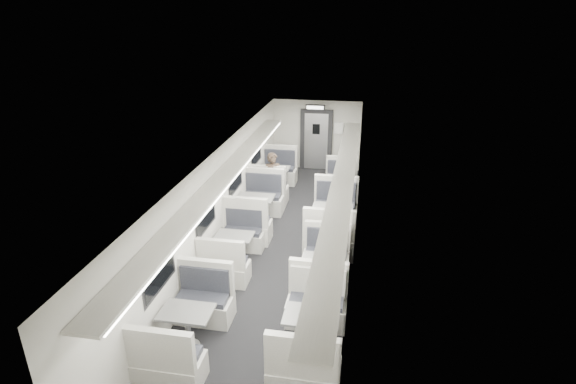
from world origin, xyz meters
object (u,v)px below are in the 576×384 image
at_px(booth_left_a, 274,180).
at_px(vestibule_door, 316,140).
at_px(booth_left_b, 256,211).
at_px(booth_right_b, 332,222).
at_px(booth_right_c, 323,274).
at_px(booth_left_c, 235,249).
at_px(booth_right_d, 311,334).
at_px(booth_left_d, 188,329).
at_px(passenger, 273,180).
at_px(booth_right_a, 339,188).
at_px(exit_sign, 315,107).

relative_size(booth_left_a, vestibule_door, 1.07).
bearing_deg(booth_left_b, booth_right_b, -9.69).
bearing_deg(vestibule_door, booth_right_c, -82.18).
height_order(booth_left_c, booth_right_b, booth_right_b).
bearing_deg(booth_left_c, booth_right_d, -51.26).
xyz_separation_m(booth_left_d, passenger, (0.19, 5.94, 0.41)).
distance_m(booth_right_d, passenger, 6.01).
bearing_deg(booth_right_a, booth_right_d, -90.00).
relative_size(booth_left_d, booth_right_b, 0.89).
distance_m(booth_right_c, vestibule_door, 7.38).
height_order(booth_left_b, booth_left_d, booth_left_b).
xyz_separation_m(booth_left_c, booth_right_a, (2.00, 4.04, -0.01)).
xyz_separation_m(booth_left_d, booth_right_d, (2.00, 0.22, 0.01)).
relative_size(booth_left_a, booth_right_a, 1.15).
bearing_deg(passenger, booth_left_a, 80.38).
bearing_deg(booth_left_d, booth_right_c, 45.70).
bearing_deg(vestibule_door, booth_right_b, -78.77).
xyz_separation_m(booth_left_a, vestibule_door, (1.00, 2.36, 0.64)).
height_order(booth_left_c, booth_right_a, booth_left_c).
distance_m(booth_right_a, exit_sign, 3.02).
bearing_deg(booth_left_a, passenger, -79.46).
xyz_separation_m(booth_right_a, booth_right_c, (0.00, -4.70, 0.00)).
bearing_deg(vestibule_door, booth_left_b, -102.03).
distance_m(booth_right_c, passenger, 4.31).
xyz_separation_m(booth_left_a, booth_right_c, (2.00, -4.91, -0.05)).
distance_m(booth_left_c, booth_right_d, 3.20).
distance_m(passenger, vestibule_door, 3.50).
distance_m(booth_left_c, booth_left_d, 2.71).
relative_size(booth_left_b, passenger, 1.45).
bearing_deg(booth_left_b, booth_left_d, -90.00).
xyz_separation_m(booth_left_b, booth_right_c, (2.00, -2.58, -0.05)).
xyz_separation_m(booth_right_a, vestibule_door, (-1.00, 2.58, 0.69)).
height_order(booth_right_b, booth_right_d, booth_right_b).
distance_m(booth_right_a, passenger, 2.03).
bearing_deg(booth_right_a, booth_left_c, -116.36).
bearing_deg(booth_right_c, vestibule_door, 97.82).
relative_size(booth_left_c, vestibule_door, 0.94).
height_order(booth_right_c, exit_sign, exit_sign).
xyz_separation_m(booth_right_d, vestibule_door, (-1.00, 9.11, 0.66)).
bearing_deg(booth_right_c, exit_sign, 98.38).
bearing_deg(booth_right_b, booth_left_d, -114.99).
bearing_deg(vestibule_door, booth_right_a, -68.81).
xyz_separation_m(booth_right_a, booth_right_b, (0.00, -2.46, 0.06)).
height_order(passenger, exit_sign, exit_sign).
bearing_deg(booth_left_a, booth_right_b, -53.18).
distance_m(passenger, exit_sign, 3.36).
height_order(booth_right_a, vestibule_door, vestibule_door).
height_order(booth_left_c, booth_right_d, booth_right_d).
distance_m(booth_left_d, vestibule_door, 9.40).
bearing_deg(booth_right_a, exit_sign, 115.55).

